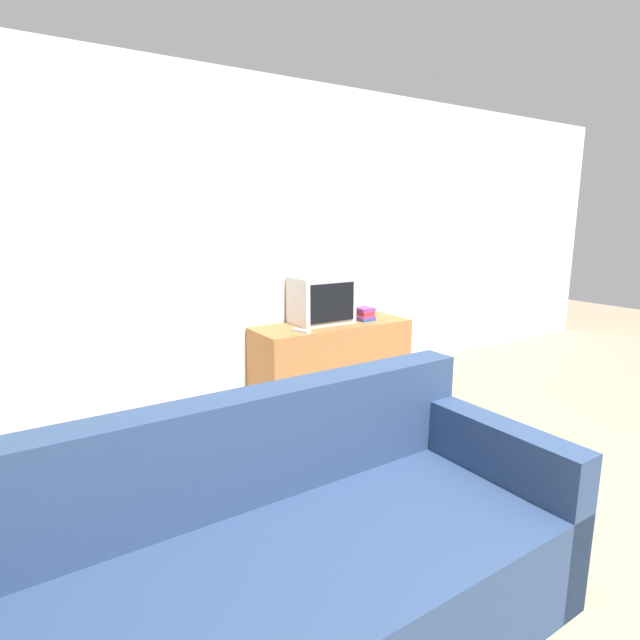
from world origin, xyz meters
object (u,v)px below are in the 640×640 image
tv_stand (332,357)px  book_stack (364,314)px  television (322,300)px  remote_on_stand (301,331)px  couch (272,583)px

tv_stand → book_stack: bearing=-1.0°
television → remote_on_stand: (-0.34, -0.23, -0.19)m
tv_stand → remote_on_stand: size_ratio=7.68×
tv_stand → couch: (-1.70, -2.16, -0.01)m
couch → remote_on_stand: 2.42m
television → book_stack: 0.43m
television → remote_on_stand: size_ratio=2.79×
television → book_stack: bearing=-12.1°
television → remote_on_stand: bearing=-146.5°
book_stack → remote_on_stand: book_stack is taller
television → couch: television is taller
television → couch: size_ratio=0.23×
book_stack → tv_stand: bearing=179.0°
television → tv_stand: bearing=-53.5°
television → couch: (-1.64, -2.24, -0.51)m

